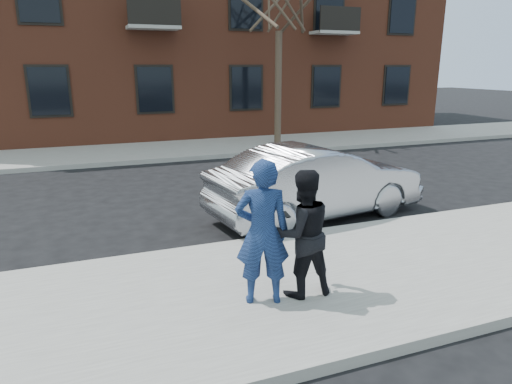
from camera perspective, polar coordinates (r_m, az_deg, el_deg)
name	(u,v)px	position (r m, az deg, el deg)	size (l,w,h in m)	color
ground	(293,284)	(6.85, 4.65, -11.34)	(100.00, 100.00, 0.00)	black
near_sidewalk	(301,286)	(6.61, 5.60, -11.65)	(50.00, 3.50, 0.15)	gray
near_curb	(256,242)	(8.12, -0.04, -6.28)	(50.00, 0.10, 0.15)	#999691
far_sidewalk	(163,151)	(17.23, -11.58, 5.09)	(50.00, 3.50, 0.15)	gray
far_curb	(172,160)	(15.48, -10.47, 4.00)	(50.00, 0.10, 0.15)	#999691
apartment_building	(174,0)	(24.16, -10.24, 22.54)	(24.30, 10.30, 12.30)	brown
silver_sedan	(317,182)	(9.55, 7.63, 1.26)	(1.61, 4.62, 1.52)	#999BA3
man_hoodie	(262,232)	(5.68, 0.80, -5.07)	(0.78, 0.62, 1.87)	navy
man_peacoat	(302,234)	(5.93, 5.79, -5.19)	(0.83, 0.65, 1.69)	black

